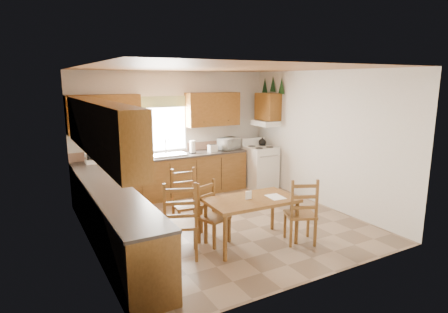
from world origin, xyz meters
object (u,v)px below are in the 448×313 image
microwave (229,144)px  chair_near_left (180,219)px  dining_table (251,221)px  chair_near_right (300,210)px  chair_far_left (187,201)px  stove (260,167)px  chair_far_right (214,213)px

microwave → chair_near_left: bearing=-152.7°
dining_table → chair_near_right: (0.70, -0.32, 0.16)m
chair_far_left → stove: bearing=37.5°
chair_near_right → chair_far_left: chair_near_right is taller
microwave → chair_far_left: (-1.93, -1.92, -0.53)m
stove → dining_table: bearing=-127.4°
dining_table → chair_near_right: chair_near_right is taller
stove → chair_far_left: 3.05m
chair_near_right → chair_near_left: bearing=10.1°
stove → chair_far_right: size_ratio=0.99×
chair_near_right → chair_far_left: bearing=-18.6°
stove → chair_far_right: bearing=-137.4°
dining_table → chair_far_left: bearing=127.3°
microwave → chair_far_right: microwave is taller
stove → dining_table: stove is taller
microwave → chair_far_right: size_ratio=0.47×
chair_far_left → dining_table: bearing=-49.2°
stove → chair_near_left: 3.88m
chair_near_right → chair_far_right: (-1.19, 0.63, -0.04)m
stove → chair_far_left: bearing=-148.5°
microwave → chair_near_left: (-2.38, -2.73, -0.48)m
chair_near_right → chair_far_left: size_ratio=1.00×
chair_near_left → chair_far_left: 0.93m
microwave → chair_far_left: size_ratio=0.43×
stove → microwave: size_ratio=2.12×
stove → chair_near_right: size_ratio=0.91×
chair_near_left → chair_far_left: bearing=-97.5°
chair_near_right → chair_far_left: 1.86m
stove → chair_far_left: size_ratio=0.91×
stove → chair_near_right: (-1.23, -2.86, 0.05)m
chair_near_right → chair_far_right: bearing=-3.6°
dining_table → chair_near_left: size_ratio=1.19×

